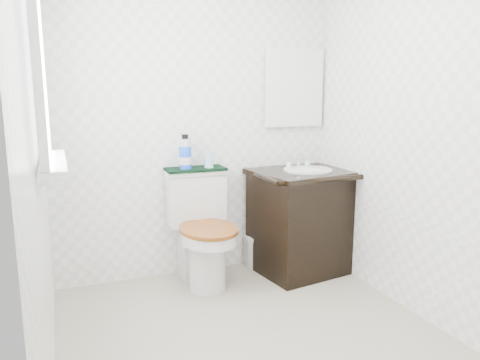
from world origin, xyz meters
TOP-DOWN VIEW (x-y plane):
  - floor at (0.00, 0.00)m, footprint 2.40×2.40m
  - wall_back at (0.00, 1.20)m, footprint 2.40×0.00m
  - wall_front at (0.00, -1.20)m, footprint 2.40×0.00m
  - wall_left at (-1.10, 0.00)m, footprint 0.00×2.40m
  - wall_right at (1.10, 0.00)m, footprint 0.00×2.40m
  - window at (-1.07, 0.25)m, footprint 0.02×0.70m
  - mirror at (0.82, 1.18)m, footprint 0.50×0.02m
  - toilet at (-0.05, 0.97)m, footprint 0.46×0.64m
  - vanity at (0.77, 0.90)m, footprint 0.82×0.73m
  - trash_bin at (0.45, 1.09)m, footprint 0.20×0.16m
  - towel at (-0.05, 1.09)m, footprint 0.45×0.22m
  - mouthwash_bottle at (-0.13, 1.08)m, footprint 0.09×0.09m
  - cup at (0.05, 1.06)m, footprint 0.07×0.07m
  - soap_bar at (0.75, 1.02)m, footprint 0.07×0.04m

SIDE VIEW (x-z plane):
  - floor at x=0.00m, z-range 0.00..0.00m
  - trash_bin at x=0.45m, z-range 0.00..0.27m
  - toilet at x=-0.05m, z-range -0.05..0.79m
  - vanity at x=0.77m, z-range -0.03..0.89m
  - soap_bar at x=0.75m, z-range 0.82..0.84m
  - towel at x=-0.05m, z-range 0.84..0.86m
  - cup at x=0.05m, z-range 0.86..0.95m
  - mouthwash_bottle at x=-0.13m, z-range 0.85..1.11m
  - wall_back at x=0.00m, z-range 0.00..2.40m
  - wall_front at x=0.00m, z-range 0.00..2.40m
  - wall_left at x=-1.10m, z-range 0.00..2.40m
  - wall_right at x=1.10m, z-range 0.00..2.40m
  - mirror at x=0.82m, z-range 1.15..1.75m
  - window at x=-1.07m, z-range 1.10..2.00m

